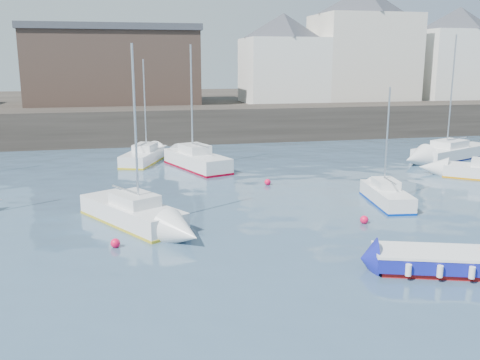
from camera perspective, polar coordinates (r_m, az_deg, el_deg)
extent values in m
plane|color=#2D4760|center=(15.33, 10.02, -15.29)|extent=(220.00, 220.00, 0.00)
cube|color=#28231E|center=(48.09, -5.92, 5.90)|extent=(90.00, 5.00, 3.00)
cube|color=#28231E|center=(65.93, -7.73, 7.60)|extent=(90.00, 32.00, 2.80)
cube|color=beige|center=(60.08, 12.91, 12.55)|extent=(10.00, 8.00, 9.00)
pyramid|color=#3A3D44|center=(60.38, 13.20, 18.15)|extent=(13.36, 13.36, 2.80)
cube|color=white|center=(65.07, 22.05, 11.28)|extent=(9.00, 7.00, 7.50)
pyramid|color=#3A3D44|center=(65.22, 22.42, 15.64)|extent=(11.88, 11.88, 2.45)
cube|color=white|center=(56.40, 4.59, 11.56)|extent=(8.00, 7.00, 6.50)
pyramid|color=#3A3D44|center=(56.49, 4.67, 16.10)|extent=(11.14, 11.14, 2.45)
cube|color=#3D2D26|center=(55.47, -13.30, 11.50)|extent=(16.00, 10.00, 7.00)
cube|color=#3A3D44|center=(55.54, -13.51, 15.42)|extent=(16.40, 10.40, 0.60)
cube|color=maroon|center=(19.84, 19.83, -8.93)|extent=(3.88, 2.55, 0.18)
cube|color=#151C9A|center=(19.72, 19.90, -8.02)|extent=(4.24, 2.84, 0.49)
cube|color=white|center=(19.62, 19.97, -7.22)|extent=(4.33, 2.89, 0.09)
cube|color=white|center=(19.69, 19.92, -7.81)|extent=(3.34, 2.11, 0.45)
cube|color=tan|center=(19.65, 19.95, -7.50)|extent=(0.64, 1.20, 0.07)
cylinder|color=white|center=(20.38, 16.52, -7.20)|extent=(0.20, 0.20, 0.39)
cylinder|color=white|center=(18.65, 17.52, -9.15)|extent=(0.20, 0.20, 0.39)
cylinder|color=white|center=(20.59, 19.29, -7.20)|extent=(0.20, 0.20, 0.39)
cylinder|color=white|center=(18.88, 20.56, -9.11)|extent=(0.20, 0.20, 0.39)
cylinder|color=white|center=(20.84, 22.01, -7.17)|extent=(0.20, 0.20, 0.39)
cylinder|color=white|center=(19.16, 23.51, -9.05)|extent=(0.20, 0.20, 0.39)
cube|color=white|center=(24.39, -11.47, -3.49)|extent=(4.70, 6.16, 0.90)
cube|color=gold|center=(24.50, -11.43, -4.36)|extent=(4.75, 6.22, 0.12)
cube|color=white|center=(23.96, -11.17, -2.03)|extent=(2.31, 2.54, 0.50)
cylinder|color=silver|center=(23.11, -11.11, 5.54)|extent=(0.10, 0.10, 6.91)
cube|color=white|center=(28.06, 15.36, -1.68)|extent=(1.97, 4.53, 0.79)
cube|color=#002B9F|center=(28.15, 15.32, -2.35)|extent=(1.99, 4.58, 0.11)
cube|color=white|center=(28.12, 15.29, -0.36)|extent=(1.25, 1.66, 0.44)
cylinder|color=silver|center=(27.91, 15.41, 4.35)|extent=(0.09, 0.09, 5.04)
cube|color=white|center=(36.00, -4.61, 2.04)|extent=(3.98, 6.49, 1.01)
cube|color=maroon|center=(36.09, -4.60, 1.35)|extent=(4.02, 6.55, 0.13)
cube|color=white|center=(36.14, -4.86, 3.34)|extent=(2.14, 2.54, 0.56)
cylinder|color=silver|center=(36.03, -5.19, 8.55)|extent=(0.11, 0.11, 7.11)
cube|color=white|center=(42.57, 21.64, 2.75)|extent=(7.24, 4.89, 0.89)
cube|color=#0F1441|center=(42.63, 21.60, 2.24)|extent=(7.31, 4.93, 0.12)
cube|color=white|center=(42.17, 21.47, 3.64)|extent=(2.90, 2.52, 0.50)
cylinder|color=silver|center=(41.51, 21.63, 8.70)|extent=(0.10, 0.10, 7.98)
cube|color=white|center=(38.70, -10.19, 2.49)|extent=(3.69, 5.80, 0.83)
cube|color=gold|center=(38.76, -10.17, 1.97)|extent=(3.73, 5.86, 0.11)
cube|color=white|center=(38.85, -10.09, 3.50)|extent=(1.95, 2.29, 0.46)
cylinder|color=silver|center=(38.76, -10.13, 7.88)|extent=(0.09, 0.09, 6.37)
sphere|color=#FD0E42|center=(21.56, -13.13, -7.00)|extent=(0.37, 0.37, 0.37)
sphere|color=#FD0E42|center=(24.60, 13.09, -4.52)|extent=(0.37, 0.37, 0.37)
sphere|color=#FD0E42|center=(31.27, 2.96, -0.52)|extent=(0.37, 0.37, 0.37)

